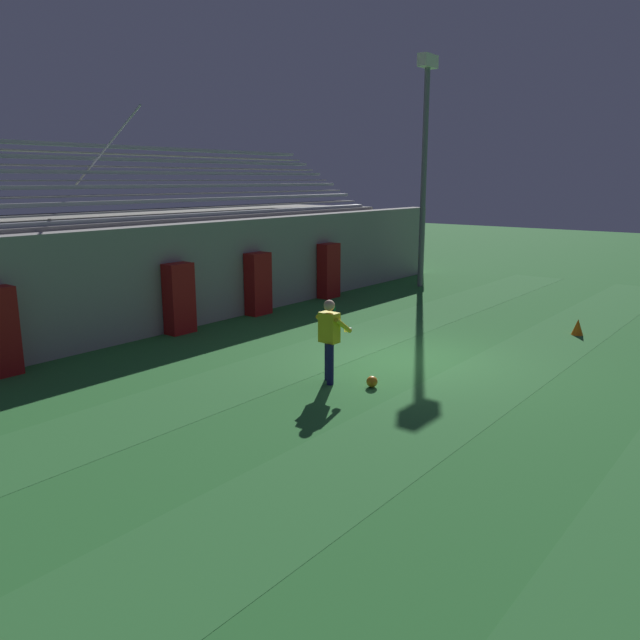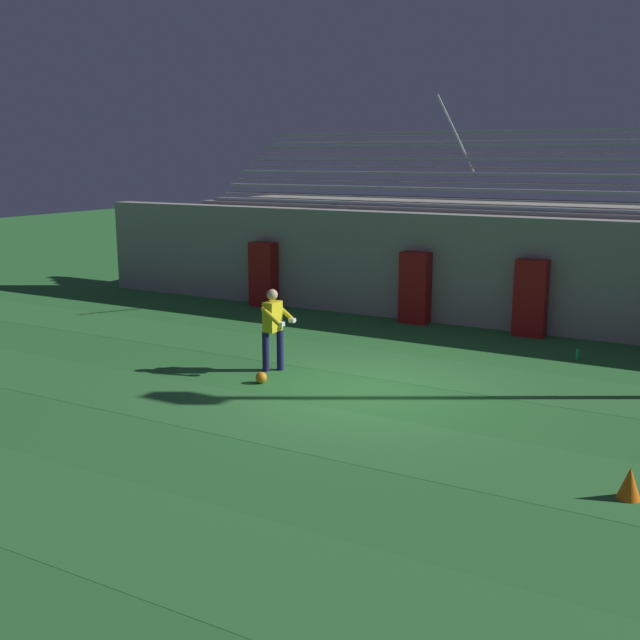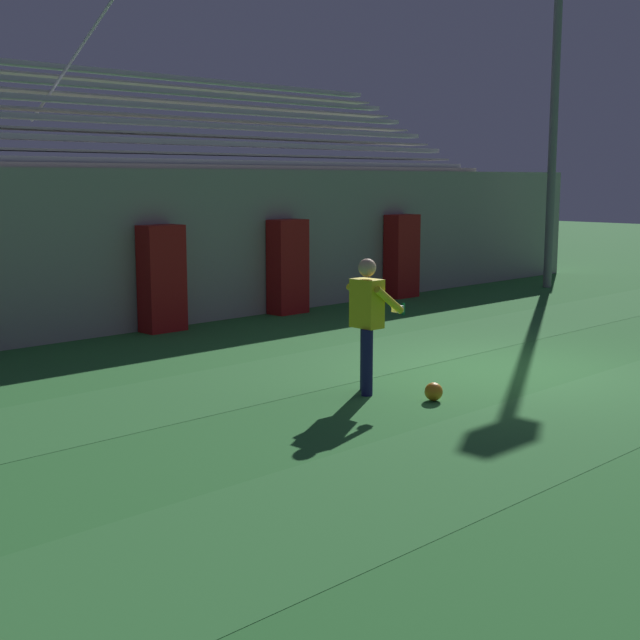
{
  "view_description": "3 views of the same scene",
  "coord_description": "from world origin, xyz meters",
  "px_view_note": "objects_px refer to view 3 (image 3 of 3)",
  "views": [
    {
      "loc": [
        -11.73,
        -6.78,
        3.95
      ],
      "look_at": [
        -1.81,
        1.02,
        1.1
      ],
      "focal_mm": 35.0,
      "sensor_mm": 36.0,
      "label": 1
    },
    {
      "loc": [
        5.58,
        -11.87,
        4.23
      ],
      "look_at": [
        -1.48,
        0.89,
        1.04
      ],
      "focal_mm": 42.0,
      "sensor_mm": 36.0,
      "label": 2
    },
    {
      "loc": [
        -10.29,
        -6.86,
        2.63
      ],
      "look_at": [
        -2.46,
        1.07,
        0.86
      ],
      "focal_mm": 50.0,
      "sensor_mm": 36.0,
      "label": 3
    }
  ],
  "objects_px": {
    "water_bottle": "(403,309)",
    "floodlight_pole": "(556,69)",
    "padding_pillar_gate_left": "(162,279)",
    "soccer_ball": "(434,392)",
    "padding_pillar_far_right": "(402,256)",
    "goalkeeper": "(368,317)",
    "padding_pillar_gate_right": "(288,267)"
  },
  "relations": [
    {
      "from": "padding_pillar_gate_left",
      "to": "padding_pillar_gate_right",
      "type": "xyz_separation_m",
      "value": [
        2.96,
        0.0,
        0.0
      ]
    },
    {
      "from": "padding_pillar_far_right",
      "to": "water_bottle",
      "type": "xyz_separation_m",
      "value": [
        -2.0,
        -1.74,
        -0.8
      ]
    },
    {
      "from": "padding_pillar_gate_left",
      "to": "floodlight_pole",
      "type": "distance_m",
      "value": 11.32
    },
    {
      "from": "padding_pillar_gate_right",
      "to": "padding_pillar_far_right",
      "type": "xyz_separation_m",
      "value": [
        3.45,
        0.0,
        0.0
      ]
    },
    {
      "from": "padding_pillar_gate_left",
      "to": "water_bottle",
      "type": "bearing_deg",
      "value": -21.53
    },
    {
      "from": "goalkeeper",
      "to": "soccer_ball",
      "type": "height_order",
      "value": "goalkeeper"
    },
    {
      "from": "soccer_ball",
      "to": "water_bottle",
      "type": "height_order",
      "value": "water_bottle"
    },
    {
      "from": "floodlight_pole",
      "to": "goalkeeper",
      "type": "distance_m",
      "value": 12.7
    },
    {
      "from": "soccer_ball",
      "to": "padding_pillar_far_right",
      "type": "bearing_deg",
      "value": 42.54
    },
    {
      "from": "goalkeeper",
      "to": "soccer_ball",
      "type": "relative_size",
      "value": 7.59
    },
    {
      "from": "padding_pillar_far_right",
      "to": "goalkeeper",
      "type": "bearing_deg",
      "value": -142.47
    },
    {
      "from": "floodlight_pole",
      "to": "goalkeeper",
      "type": "bearing_deg",
      "value": -159.27
    },
    {
      "from": "padding_pillar_far_right",
      "to": "soccer_ball",
      "type": "xyz_separation_m",
      "value": [
        -6.96,
        -6.39,
        -0.81
      ]
    },
    {
      "from": "goalkeeper",
      "to": "water_bottle",
      "type": "height_order",
      "value": "goalkeeper"
    },
    {
      "from": "floodlight_pole",
      "to": "water_bottle",
      "type": "distance_m",
      "value": 7.85
    },
    {
      "from": "water_bottle",
      "to": "floodlight_pole",
      "type": "bearing_deg",
      "value": 4.2
    },
    {
      "from": "padding_pillar_gate_left",
      "to": "padding_pillar_far_right",
      "type": "relative_size",
      "value": 1.0
    },
    {
      "from": "padding_pillar_far_right",
      "to": "goalkeeper",
      "type": "relative_size",
      "value": 1.1
    },
    {
      "from": "padding_pillar_gate_left",
      "to": "goalkeeper",
      "type": "height_order",
      "value": "padding_pillar_gate_left"
    },
    {
      "from": "floodlight_pole",
      "to": "goalkeeper",
      "type": "xyz_separation_m",
      "value": [
        -11.21,
        -4.24,
        -4.23
      ]
    },
    {
      "from": "padding_pillar_gate_right",
      "to": "padding_pillar_far_right",
      "type": "height_order",
      "value": "same"
    },
    {
      "from": "padding_pillar_gate_left",
      "to": "goalkeeper",
      "type": "xyz_separation_m",
      "value": [
        -0.8,
        -5.54,
        0.03
      ]
    },
    {
      "from": "goalkeeper",
      "to": "soccer_ball",
      "type": "bearing_deg",
      "value": -73.36
    },
    {
      "from": "padding_pillar_gate_left",
      "to": "goalkeeper",
      "type": "bearing_deg",
      "value": -98.23
    },
    {
      "from": "goalkeeper",
      "to": "padding_pillar_far_right",
      "type": "bearing_deg",
      "value": 37.53
    },
    {
      "from": "padding_pillar_gate_left",
      "to": "padding_pillar_far_right",
      "type": "xyz_separation_m",
      "value": [
        6.41,
        0.0,
        0.0
      ]
    },
    {
      "from": "goalkeeper",
      "to": "water_bottle",
      "type": "xyz_separation_m",
      "value": [
        5.22,
        3.8,
        -0.83
      ]
    },
    {
      "from": "padding_pillar_gate_right",
      "to": "soccer_ball",
      "type": "xyz_separation_m",
      "value": [
        -3.51,
        -6.39,
        -0.81
      ]
    },
    {
      "from": "padding_pillar_gate_left",
      "to": "water_bottle",
      "type": "relative_size",
      "value": 7.69
    },
    {
      "from": "padding_pillar_far_right",
      "to": "floodlight_pole",
      "type": "distance_m",
      "value": 5.98
    },
    {
      "from": "padding_pillar_far_right",
      "to": "goalkeeper",
      "type": "distance_m",
      "value": 9.1
    },
    {
      "from": "padding_pillar_gate_left",
      "to": "padding_pillar_far_right",
      "type": "distance_m",
      "value": 6.41
    }
  ]
}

